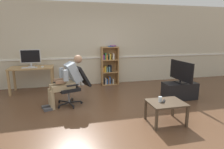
% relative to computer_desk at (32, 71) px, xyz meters
% --- Properties ---
extents(ground_plane, '(18.00, 18.00, 0.00)m').
position_rel_computer_desk_xyz_m(ground_plane, '(1.98, -2.15, -0.65)').
color(ground_plane, brown).
extents(back_wall, '(12.00, 0.13, 2.70)m').
position_rel_computer_desk_xyz_m(back_wall, '(1.98, 0.50, 0.70)').
color(back_wall, beige).
rests_on(back_wall, ground_plane).
extents(computer_desk, '(1.23, 0.65, 0.76)m').
position_rel_computer_desk_xyz_m(computer_desk, '(0.00, 0.00, 0.00)').
color(computer_desk, tan).
rests_on(computer_desk, ground_plane).
extents(imac_monitor, '(0.57, 0.14, 0.51)m').
position_rel_computer_desk_xyz_m(imac_monitor, '(-0.01, 0.08, 0.40)').
color(imac_monitor, silver).
rests_on(imac_monitor, computer_desk).
extents(keyboard, '(0.42, 0.12, 0.02)m').
position_rel_computer_desk_xyz_m(keyboard, '(-0.02, -0.14, 0.12)').
color(keyboard, silver).
rests_on(keyboard, computer_desk).
extents(computer_mouse, '(0.06, 0.10, 0.03)m').
position_rel_computer_desk_xyz_m(computer_mouse, '(0.32, -0.12, 0.12)').
color(computer_mouse, white).
rests_on(computer_mouse, computer_desk).
extents(bookshelf, '(0.57, 0.29, 1.34)m').
position_rel_computer_desk_xyz_m(bookshelf, '(2.41, 0.29, -0.03)').
color(bookshelf, '#AD7F4C').
rests_on(bookshelf, ground_plane).
extents(radiator, '(0.74, 0.08, 0.52)m').
position_rel_computer_desk_xyz_m(radiator, '(1.18, 0.39, -0.39)').
color(radiator, white).
rests_on(radiator, ground_plane).
extents(office_chair, '(0.86, 0.69, 0.95)m').
position_rel_computer_desk_xyz_m(office_chair, '(1.19, -1.29, -0.13)').
color(office_chair, black).
rests_on(office_chair, ground_plane).
extents(person_seated, '(1.01, 0.60, 1.22)m').
position_rel_computer_desk_xyz_m(person_seated, '(1.01, -1.35, 0.00)').
color(person_seated, tan).
rests_on(person_seated, ground_plane).
extents(tv_stand, '(0.89, 0.42, 0.44)m').
position_rel_computer_desk_xyz_m(tv_stand, '(3.93, -1.58, -0.43)').
color(tv_stand, black).
rests_on(tv_stand, ground_plane).
extents(tv_screen, '(0.22, 0.90, 0.58)m').
position_rel_computer_desk_xyz_m(tv_screen, '(3.93, -1.58, 0.10)').
color(tv_screen, black).
rests_on(tv_screen, tv_stand).
extents(coffee_table, '(0.69, 0.54, 0.43)m').
position_rel_computer_desk_xyz_m(coffee_table, '(2.86, -2.76, -0.28)').
color(coffee_table, '#4C3D2D').
rests_on(coffee_table, ground_plane).
extents(drinking_glass, '(0.07, 0.07, 0.10)m').
position_rel_computer_desk_xyz_m(drinking_glass, '(2.75, -2.71, -0.16)').
color(drinking_glass, silver).
rests_on(drinking_glass, coffee_table).
extents(spare_remote, '(0.12, 0.14, 0.02)m').
position_rel_computer_desk_xyz_m(spare_remote, '(2.82, -2.73, -0.21)').
color(spare_remote, black).
rests_on(spare_remote, coffee_table).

